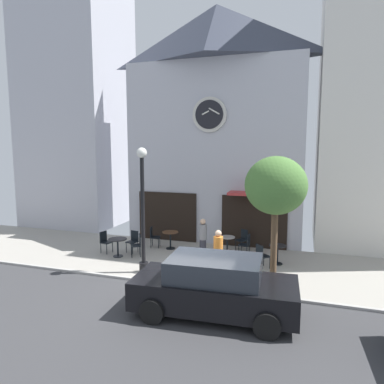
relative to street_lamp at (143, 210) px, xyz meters
The scene contains 19 objects.
ground_plane 3.23m from the street_lamp, 28.75° to the right, with size 29.49×10.91×0.13m.
clock_building 6.49m from the street_lamp, 77.01° to the left, with size 8.21×3.34×10.86m.
neighbor_building_left 11.21m from the street_lamp, 137.59° to the left, with size 5.25×4.61×15.13m.
street_lamp is the anchor object (origin of this frame).
street_tree 4.62m from the street_lamp, ahead, with size 1.87×1.68×4.17m.
cafe_table_center_right 2.78m from the street_lamp, 143.96° to the left, with size 0.76×0.76×0.74m.
cafe_table_rightmost 3.43m from the street_lamp, 92.78° to the left, with size 0.70×0.70×0.76m.
cafe_table_near_door 4.24m from the street_lamp, 52.05° to the left, with size 0.65×0.65×0.72m.
cafe_table_near_curb 5.34m from the street_lamp, 27.67° to the left, with size 0.65×0.65×0.74m.
cafe_chair_right_end 5.04m from the street_lamp, 52.20° to the left, with size 0.56×0.56×0.90m.
cafe_chair_left_end 3.07m from the street_lamp, 125.61° to the left, with size 0.48×0.48×0.90m.
cafe_chair_curbside 4.61m from the street_lamp, 22.97° to the left, with size 0.57×0.57×0.90m.
cafe_chair_outer 4.68m from the street_lamp, 43.14° to the left, with size 0.45×0.45×0.90m.
cafe_chair_by_entrance 2.56m from the street_lamp, 122.93° to the left, with size 0.55×0.55×0.90m.
cafe_chair_near_tree 3.49m from the street_lamp, 147.82° to the left, with size 0.48×0.48×0.90m.
cafe_chair_facing_street 3.57m from the street_lamp, 107.76° to the left, with size 0.48×0.48×0.90m.
pedestrian_orange 3.00m from the street_lamp, ahead, with size 0.45×0.45×1.67m.
pedestrian_grey 2.86m from the street_lamp, 48.81° to the left, with size 0.41×0.41×1.67m.
parked_car_black 4.16m from the street_lamp, 35.62° to the right, with size 4.40×2.21×1.55m.
Camera 1 is at (3.27, -9.99, 4.43)m, focal length 32.47 mm.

